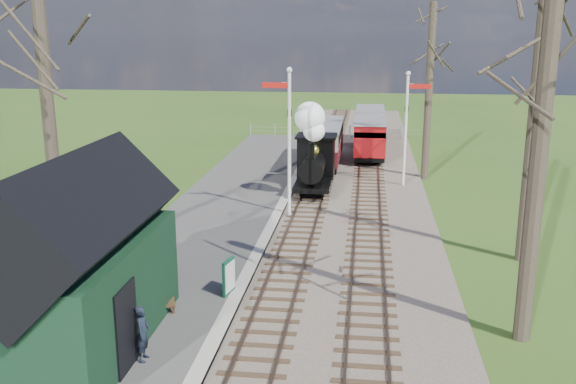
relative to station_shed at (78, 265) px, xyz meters
name	(u,v)px	position (x,y,z in m)	size (l,w,h in m)	color
distant_hills	(355,233)	(5.70, 60.38, -18.47)	(114.40, 48.00, 22.02)	#385B23
ballast_bed	(343,184)	(5.60, 18.00, -2.22)	(8.00, 60.00, 0.10)	brown
track_near	(317,183)	(4.30, 18.00, -2.17)	(1.60, 60.00, 0.15)	brown
track_far	(369,184)	(6.90, 18.00, -2.17)	(1.60, 60.00, 0.15)	brown
platform	(213,227)	(0.80, 10.00, -2.17)	(5.00, 44.00, 0.20)	#474442
coping_strip	(270,229)	(3.10, 10.00, -2.16)	(0.40, 44.00, 0.21)	#B2AD9E
station_shed	(78,265)	(0.00, 0.00, 0.00)	(3.25, 6.30, 4.78)	black
semaphore_near	(288,132)	(3.53, 12.00, 1.35)	(1.22, 0.24, 6.22)	silver
semaphore_far	(408,120)	(8.67, 18.00, 1.08)	(1.22, 0.24, 5.72)	silver
bare_trees	(332,112)	(5.63, 6.10, 2.94)	(15.51, 22.39, 12.00)	#382D23
fence_line	(337,131)	(4.60, 32.00, -1.72)	(12.60, 0.08, 1.00)	slate
locomotive	(314,153)	(4.29, 15.93, -0.24)	(1.75, 4.09, 4.38)	black
coach	(323,142)	(4.30, 21.99, -0.78)	(2.05, 7.01, 2.15)	black
red_carriage_a	(370,138)	(6.90, 24.34, -0.88)	(1.89, 4.69, 1.99)	black
red_carriage_b	(370,124)	(6.90, 29.84, -0.88)	(1.89, 4.69, 1.99)	black
sign_board	(229,276)	(2.87, 3.47, -1.54)	(0.24, 0.72, 1.05)	#0F4830
bench	(163,292)	(1.21, 2.47, -1.68)	(0.86, 1.49, 0.82)	#4B301A
person	(143,333)	(1.72, -0.57, -1.39)	(0.49, 0.32, 1.35)	black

